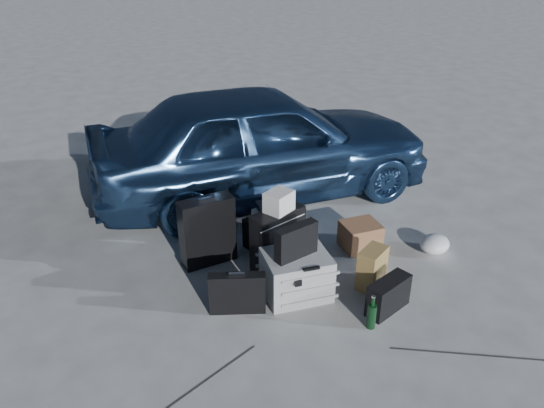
# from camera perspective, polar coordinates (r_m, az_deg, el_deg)

# --- Properties ---
(ground) EXTENTS (60.00, 60.00, 0.00)m
(ground) POSITION_cam_1_polar(r_m,az_deg,el_deg) (4.61, 4.25, -10.71)
(ground) COLOR #B8B9B3
(ground) RESTS_ON ground
(car) EXTENTS (4.09, 2.11, 1.33)m
(car) POSITION_cam_1_polar(r_m,az_deg,el_deg) (6.16, -1.06, 6.71)
(car) COLOR #2E5181
(car) RESTS_ON ground
(pelican_case) EXTENTS (0.62, 0.54, 0.40)m
(pelican_case) POSITION_cam_1_polar(r_m,az_deg,el_deg) (4.61, 2.63, -7.61)
(pelican_case) COLOR #A2A5A7
(pelican_case) RESTS_ON ground
(laptop_bag) EXTENTS (0.40, 0.15, 0.29)m
(laptop_bag) POSITION_cam_1_polar(r_m,az_deg,el_deg) (4.41, 2.63, -4.03)
(laptop_bag) COLOR black
(laptop_bag) RESTS_ON pelican_case
(briefcase) EXTENTS (0.46, 0.30, 0.36)m
(briefcase) POSITION_cam_1_polar(r_m,az_deg,el_deg) (4.43, -3.76, -9.56)
(briefcase) COLOR black
(briefcase) RESTS_ON ground
(suitcase_left) EXTENTS (0.51, 0.19, 0.67)m
(suitcase_left) POSITION_cam_1_polar(r_m,az_deg,el_deg) (5.00, -6.95, -2.93)
(suitcase_left) COLOR black
(suitcase_left) RESTS_ON ground
(suitcase_right) EXTENTS (0.54, 0.29, 0.62)m
(suitcase_right) POSITION_cam_1_polar(r_m,az_deg,el_deg) (4.86, 0.61, -3.99)
(suitcase_right) COLOR black
(suitcase_right) RESTS_ON ground
(white_carton) EXTENTS (0.29, 0.27, 0.19)m
(white_carton) POSITION_cam_1_polar(r_m,az_deg,el_deg) (4.67, 0.75, 0.27)
(white_carton) COLOR silver
(white_carton) RESTS_ON suitcase_right
(duffel_bag) EXTENTS (0.67, 0.41, 0.31)m
(duffel_bag) POSITION_cam_1_polar(r_m,az_deg,el_deg) (5.38, 0.29, -2.55)
(duffel_bag) COLOR black
(duffel_bag) RESTS_ON ground
(flat_box_white) EXTENTS (0.40, 0.32, 0.06)m
(flat_box_white) POSITION_cam_1_polar(r_m,az_deg,el_deg) (5.27, 0.17, -0.86)
(flat_box_white) COLOR silver
(flat_box_white) RESTS_ON duffel_bag
(flat_box_black) EXTENTS (0.34, 0.27, 0.06)m
(flat_box_black) POSITION_cam_1_polar(r_m,az_deg,el_deg) (5.24, 0.08, -0.26)
(flat_box_black) COLOR black
(flat_box_black) RESTS_ON flat_box_white
(kraft_bag) EXTENTS (0.33, 0.27, 0.38)m
(kraft_bag) POSITION_cam_1_polar(r_m,az_deg,el_deg) (4.79, 10.70, -6.78)
(kraft_bag) COLOR olive
(kraft_bag) RESTS_ON ground
(cardboard_box) EXTENTS (0.40, 0.36, 0.27)m
(cardboard_box) POSITION_cam_1_polar(r_m,az_deg,el_deg) (5.36, 9.47, -3.37)
(cardboard_box) COLOR #8C5C3D
(cardboard_box) RESTS_ON ground
(plastic_bag) EXTENTS (0.38, 0.35, 0.18)m
(plastic_bag) POSITION_cam_1_polar(r_m,az_deg,el_deg) (5.48, 17.11, -4.13)
(plastic_bag) COLOR white
(plastic_bag) RESTS_ON ground
(messenger_bag) EXTENTS (0.44, 0.25, 0.29)m
(messenger_bag) POSITION_cam_1_polar(r_m,az_deg,el_deg) (4.56, 12.41, -9.57)
(messenger_bag) COLOR black
(messenger_bag) RESTS_ON ground
(green_bottle) EXTENTS (0.09, 0.09, 0.29)m
(green_bottle) POSITION_cam_1_polar(r_m,az_deg,el_deg) (4.36, 10.69, -11.38)
(green_bottle) COLOR black
(green_bottle) RESTS_ON ground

